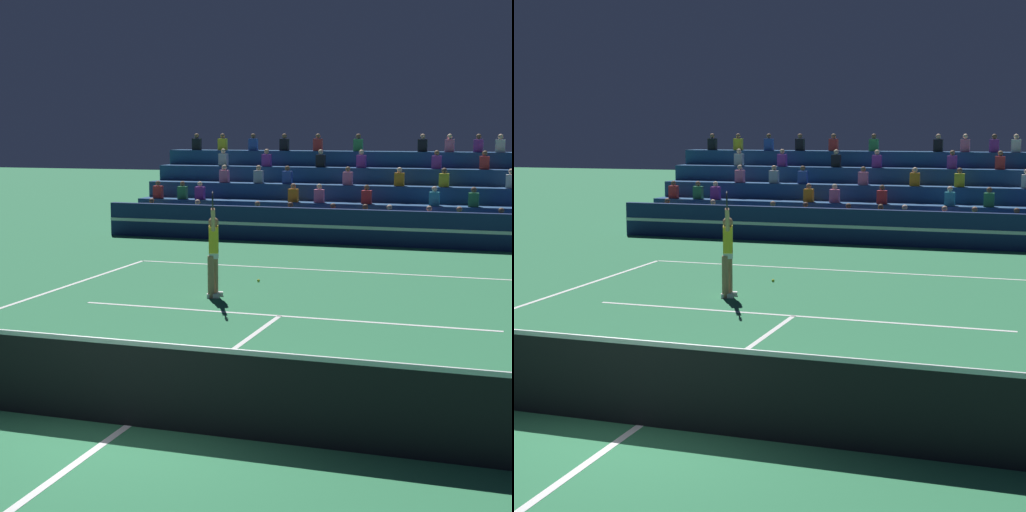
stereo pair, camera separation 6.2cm
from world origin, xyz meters
The scene contains 7 objects.
ground_plane centered at (0.00, 0.00, 0.00)m, with size 120.00×120.00×0.00m, color #2D7A4C.
court_lines centered at (0.00, 0.00, 0.00)m, with size 11.10×23.90×0.01m.
tennis_net centered at (0.00, 0.00, 0.54)m, with size 12.00×0.10×1.10m.
sponsor_banner_wall centered at (0.00, 16.89, 0.55)m, with size 18.00×0.26×1.10m.
bleacher_stand centered at (-0.01, 20.69, 1.02)m, with size 17.78×4.75×3.38m.
tennis_player centered at (-1.86, 7.77, 0.98)m, with size 0.50×1.19×2.37m.
tennis_ball centered at (-1.52, 9.81, 0.03)m, with size 0.07×0.07×0.07m, color #C6DB33.
Camera 2 is at (4.60, -8.90, 3.54)m, focal length 60.00 mm.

